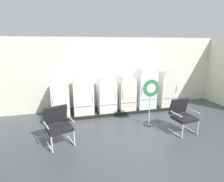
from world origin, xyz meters
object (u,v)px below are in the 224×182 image
at_px(refrigerator_1, 83,93).
at_px(refrigerator_3, 126,91).
at_px(refrigerator_0, 60,95).
at_px(armchair_left, 58,124).
at_px(refrigerator_2, 107,92).
at_px(sign_stand, 150,101).
at_px(refrigerator_5, 166,86).
at_px(armchair_right, 182,114).
at_px(refrigerator_4, 145,86).

bearing_deg(refrigerator_1, refrigerator_3, 0.52).
bearing_deg(refrigerator_0, armchair_left, -91.95).
relative_size(refrigerator_1, armchair_left, 1.44).
xyz_separation_m(refrigerator_1, refrigerator_2, (0.88, -0.01, -0.04)).
bearing_deg(armchair_left, sign_stand, 7.66).
xyz_separation_m(refrigerator_2, refrigerator_5, (2.48, 0.00, 0.09)).
distance_m(refrigerator_0, refrigerator_2, 1.67).
distance_m(refrigerator_1, armchair_left, 1.97).
relative_size(refrigerator_5, armchair_right, 1.52).
height_order(refrigerator_2, refrigerator_5, refrigerator_5).
bearing_deg(refrigerator_1, armchair_right, -36.38).
height_order(refrigerator_4, armchair_right, refrigerator_4).
xyz_separation_m(refrigerator_3, sign_stand, (0.32, -1.38, -0.03)).
height_order(refrigerator_3, armchair_right, refrigerator_3).
xyz_separation_m(refrigerator_0, refrigerator_1, (0.79, 0.00, 0.02)).
bearing_deg(refrigerator_3, refrigerator_2, -178.36).
distance_m(refrigerator_5, armchair_right, 2.13).
xyz_separation_m(refrigerator_4, armchair_left, (-3.30, -1.75, -0.42)).
relative_size(refrigerator_2, refrigerator_4, 0.83).
relative_size(refrigerator_3, armchair_left, 1.38).
relative_size(refrigerator_0, refrigerator_4, 0.85).
bearing_deg(refrigerator_2, refrigerator_1, 179.51).
bearing_deg(refrigerator_0, refrigerator_3, 0.37).
bearing_deg(armchair_right, refrigerator_2, 132.76).
distance_m(armchair_left, armchair_right, 3.58).
bearing_deg(armchair_left, armchair_right, -4.10).
relative_size(armchair_left, armchair_right, 1.00).
height_order(refrigerator_2, armchair_left, refrigerator_2).
distance_m(refrigerator_1, refrigerator_5, 3.35).
height_order(refrigerator_5, sign_stand, refrigerator_5).
relative_size(refrigerator_1, refrigerator_4, 0.89).
distance_m(armchair_left, sign_stand, 2.87).
xyz_separation_m(refrigerator_1, sign_stand, (1.98, -1.37, -0.06)).
xyz_separation_m(refrigerator_4, armchair_right, (0.28, -2.01, -0.42)).
bearing_deg(refrigerator_0, armchair_right, -29.72).
bearing_deg(sign_stand, refrigerator_1, 145.31).
relative_size(refrigerator_1, armchair_right, 1.44).
distance_m(refrigerator_1, armchair_right, 3.40).
bearing_deg(refrigerator_2, refrigerator_3, 1.64).
bearing_deg(refrigerator_5, armchair_left, -157.46).
bearing_deg(refrigerator_3, armchair_right, -62.17).
distance_m(refrigerator_1, refrigerator_3, 1.66).
relative_size(refrigerator_4, armchair_left, 1.63).
xyz_separation_m(refrigerator_0, refrigerator_5, (4.14, -0.01, 0.07)).
relative_size(refrigerator_0, armchair_right, 1.39).
distance_m(refrigerator_0, armchair_right, 4.06).
bearing_deg(armchair_right, refrigerator_3, 117.83).
xyz_separation_m(armchair_left, armchair_right, (3.57, -0.26, 0.00)).
bearing_deg(refrigerator_5, refrigerator_4, 179.63).
bearing_deg(armchair_left, refrigerator_1, 64.10).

